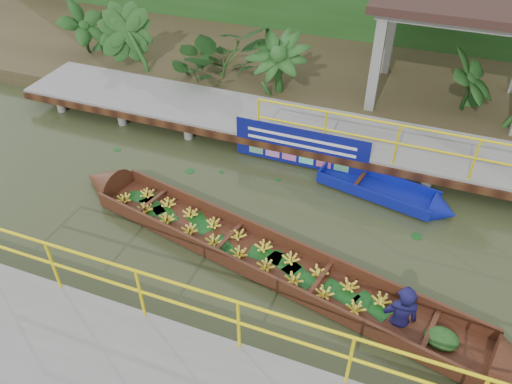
% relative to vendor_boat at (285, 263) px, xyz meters
% --- Properties ---
extents(ground, '(80.00, 80.00, 0.00)m').
position_rel_vendor_boat_xyz_m(ground, '(-0.81, 0.86, -0.23)').
color(ground, '#30371B').
rests_on(ground, ground).
extents(land_strip, '(30.00, 8.00, 0.45)m').
position_rel_vendor_boat_xyz_m(land_strip, '(-0.81, 8.36, -0.00)').
color(land_strip, '#362E1B').
rests_on(land_strip, ground).
extents(far_dock, '(16.00, 2.06, 1.66)m').
position_rel_vendor_boat_xyz_m(far_dock, '(-0.79, 4.28, 0.25)').
color(far_dock, gray).
rests_on(far_dock, ground).
extents(pavilion, '(4.40, 3.00, 3.00)m').
position_rel_vendor_boat_xyz_m(pavilion, '(2.19, 7.16, 2.59)').
color(pavilion, gray).
rests_on(pavilion, ground).
extents(vendor_boat, '(9.94, 3.01, 2.12)m').
position_rel_vendor_boat_xyz_m(vendor_boat, '(0.00, 0.00, 0.00)').
color(vendor_boat, '#361C0E').
rests_on(vendor_boat, ground).
extents(moored_blue_boat, '(3.15, 1.38, 0.73)m').
position_rel_vendor_boat_xyz_m(moored_blue_boat, '(1.91, 2.83, -0.10)').
color(moored_blue_boat, navy).
rests_on(moored_blue_boat, ground).
extents(blue_banner, '(3.22, 0.04, 1.01)m').
position_rel_vendor_boat_xyz_m(blue_banner, '(-0.73, 3.34, 0.33)').
color(blue_banner, navy).
rests_on(blue_banner, ground).
extents(tropical_plants, '(14.44, 1.44, 1.80)m').
position_rel_vendor_boat_xyz_m(tropical_plants, '(-2.52, 6.16, 1.12)').
color(tropical_plants, '#184315').
rests_on(tropical_plants, ground).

